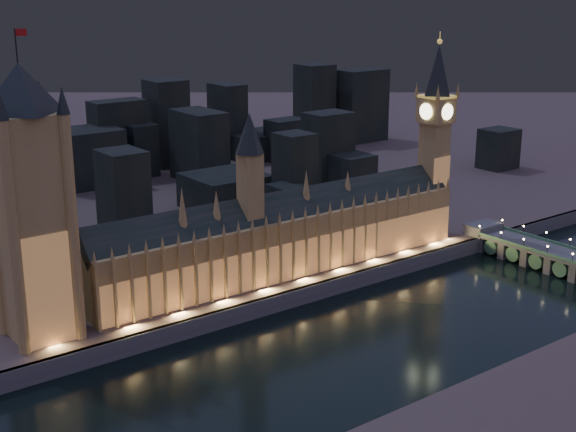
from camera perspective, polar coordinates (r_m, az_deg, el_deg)
ground_plane at (r=336.90m, az=5.03°, el=-8.47°), size 2000.00×2000.00×0.00m
embankment_wall at (r=364.05m, az=0.71°, el=-5.77°), size 2000.00×2.50×8.00m
palace_of_westminster at (r=376.62m, az=-0.23°, el=-1.39°), size 202.00×22.71×78.00m
victoria_tower at (r=312.19m, az=-17.89°, el=1.66°), size 31.68×31.68×117.35m
elizabeth_tower at (r=432.45m, az=10.45°, el=6.41°), size 18.00×18.00×108.48m
westminster_bridge at (r=427.24m, az=18.68°, el=-2.98°), size 19.93×113.00×15.90m
city_backdrop at (r=539.02m, az=-10.33°, el=4.34°), size 483.31×215.63×83.65m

